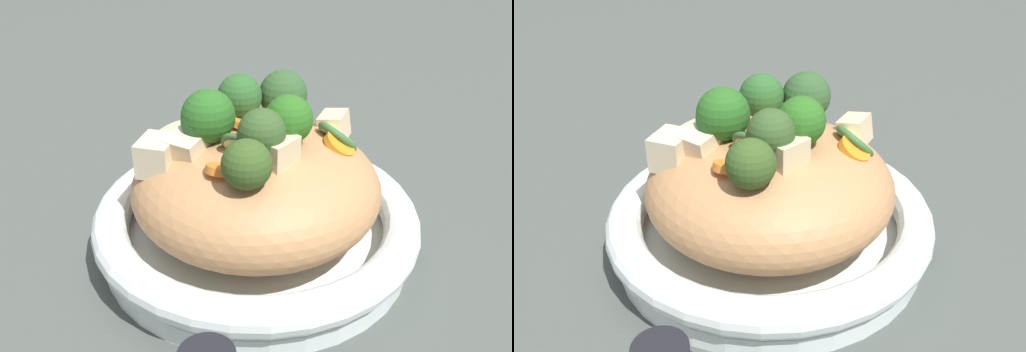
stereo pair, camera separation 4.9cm
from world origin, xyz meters
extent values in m
plane|color=#424943|center=(0.00, 0.00, 0.00)|extent=(3.00, 3.00, 0.00)
cylinder|color=white|center=(0.00, 0.00, 0.01)|extent=(0.26, 0.26, 0.02)
torus|color=white|center=(0.00, 0.00, 0.03)|extent=(0.28, 0.28, 0.03)
ellipsoid|color=#B17D4E|center=(0.00, 0.00, 0.06)|extent=(0.21, 0.21, 0.09)
torus|color=#B07C4A|center=(-0.04, -0.04, 0.09)|extent=(0.08, 0.08, 0.03)
torus|color=#AD7852|center=(-0.03, 0.01, 0.09)|extent=(0.08, 0.08, 0.03)
torus|color=tan|center=(0.00, 0.00, 0.11)|extent=(0.07, 0.07, 0.03)
cone|color=#90AB75|center=(0.01, -0.04, 0.10)|extent=(0.03, 0.02, 0.02)
sphere|color=#275726|center=(0.01, -0.04, 0.12)|extent=(0.05, 0.05, 0.03)
cone|color=#9AB371|center=(0.06, 0.01, 0.10)|extent=(0.02, 0.02, 0.01)
sphere|color=#324D1E|center=(0.06, 0.01, 0.12)|extent=(0.05, 0.05, 0.04)
cone|color=#98B675|center=(-0.08, 0.00, 0.09)|extent=(0.03, 0.03, 0.01)
sphere|color=#2C4E28|center=(-0.08, 0.00, 0.12)|extent=(0.06, 0.06, 0.04)
cone|color=#8FAE76|center=(0.00, 0.03, 0.11)|extent=(0.02, 0.02, 0.02)
sphere|color=#285F1C|center=(0.00, 0.03, 0.13)|extent=(0.04, 0.04, 0.04)
cone|color=#93B06B|center=(-0.05, -0.03, 0.10)|extent=(0.02, 0.02, 0.01)
sphere|color=#295826|center=(-0.05, -0.03, 0.12)|extent=(0.05, 0.05, 0.04)
cone|color=#94AF6B|center=(0.01, -0.04, 0.11)|extent=(0.03, 0.03, 0.01)
sphere|color=#255B1E|center=(0.01, -0.04, 0.13)|extent=(0.06, 0.06, 0.04)
cone|color=#95B86A|center=(0.03, 0.01, 0.11)|extent=(0.03, 0.02, 0.02)
sphere|color=#304D23|center=(0.03, 0.01, 0.13)|extent=(0.05, 0.05, 0.04)
cylinder|color=orange|center=(-0.02, -0.02, 0.11)|extent=(0.03, 0.03, 0.01)
cylinder|color=orange|center=(0.05, -0.01, 0.11)|extent=(0.03, 0.03, 0.01)
cylinder|color=orange|center=(0.02, 0.02, 0.11)|extent=(0.02, 0.03, 0.03)
cylinder|color=orange|center=(-0.02, 0.06, 0.10)|extent=(0.03, 0.03, 0.02)
cylinder|color=beige|center=(0.02, 0.00, 0.11)|extent=(0.03, 0.04, 0.03)
torus|color=#385B31|center=(0.02, 0.00, 0.11)|extent=(0.03, 0.05, 0.04)
cylinder|color=beige|center=(-0.04, 0.06, 0.10)|extent=(0.04, 0.04, 0.03)
torus|color=#345F2F|center=(-0.04, 0.06, 0.10)|extent=(0.05, 0.05, 0.03)
cylinder|color=beige|center=(-0.01, -0.08, 0.10)|extent=(0.04, 0.04, 0.02)
torus|color=#2F5B2F|center=(-0.01, -0.08, 0.10)|extent=(0.05, 0.05, 0.02)
cube|color=beige|center=(0.04, -0.07, 0.10)|extent=(0.03, 0.03, 0.03)
cube|color=beige|center=(-0.07, 0.05, 0.10)|extent=(0.03, 0.03, 0.03)
cube|color=beige|center=(0.03, 0.03, 0.11)|extent=(0.04, 0.03, 0.03)
cube|color=beige|center=(0.03, -0.05, 0.11)|extent=(0.04, 0.03, 0.02)
camera|label=1|loc=(0.40, 0.13, 0.32)|focal=41.54mm
camera|label=2|loc=(0.39, 0.18, 0.32)|focal=41.54mm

